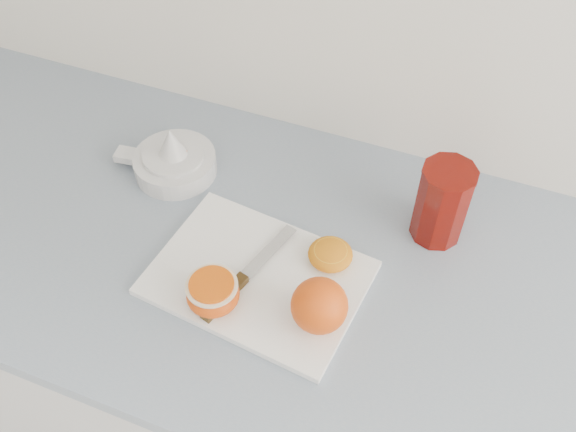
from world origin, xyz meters
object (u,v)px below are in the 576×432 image
at_px(cutting_board, 258,278).
at_px(half_orange, 213,293).
at_px(red_tumbler, 442,205).
at_px(counter, 275,378).
at_px(citrus_juicer, 174,160).

bearing_deg(cutting_board, half_orange, -120.70).
distance_m(cutting_board, half_orange, 0.09).
bearing_deg(red_tumbler, counter, -149.95).
bearing_deg(counter, cutting_board, -86.33).
height_order(counter, cutting_board, cutting_board).
height_order(cutting_board, red_tumbler, red_tumbler).
distance_m(cutting_board, citrus_juicer, 0.28).
height_order(half_orange, red_tumbler, red_tumbler).
xyz_separation_m(counter, cutting_board, (0.00, -0.06, 0.45)).
bearing_deg(citrus_juicer, half_orange, -50.76).
distance_m(counter, cutting_board, 0.45).
distance_m(counter, citrus_juicer, 0.53).
relative_size(cutting_board, citrus_juicer, 1.72).
relative_size(counter, red_tumbler, 16.63).
xyz_separation_m(counter, half_orange, (-0.04, -0.13, 0.48)).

